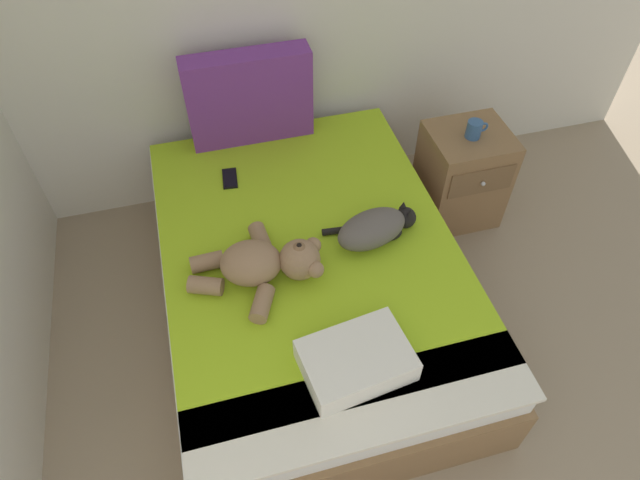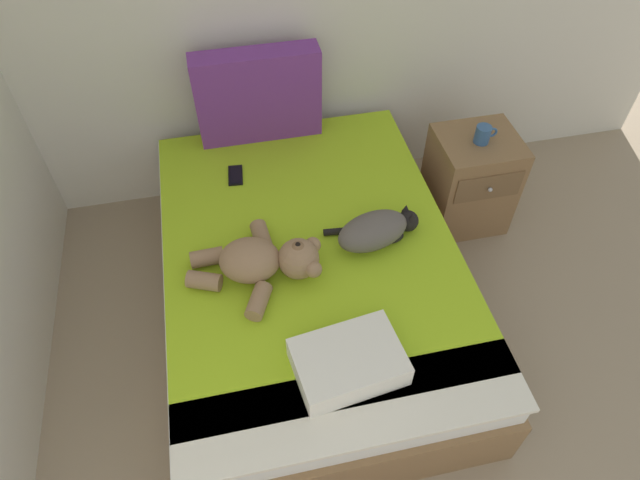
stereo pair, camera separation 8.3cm
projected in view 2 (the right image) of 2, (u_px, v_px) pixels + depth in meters
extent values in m
plane|color=gray|center=(465.00, 430.00, 2.46)|extent=(9.22, 9.22, 0.00)
cube|color=olive|center=(311.00, 289.00, 2.78)|extent=(1.37, 1.91, 0.31)
cube|color=white|center=(310.00, 259.00, 2.60)|extent=(1.33, 1.85, 0.16)
cube|color=#9EC61E|center=(307.00, 237.00, 2.57)|extent=(1.32, 1.72, 0.02)
cube|color=silver|center=(354.00, 408.00, 2.02)|extent=(1.32, 0.31, 0.02)
cube|color=#72338C|center=(258.00, 96.00, 2.88)|extent=(0.65, 0.14, 0.49)
ellipsoid|color=#59514C|center=(373.00, 231.00, 2.48)|extent=(0.38, 0.27, 0.15)
sphere|color=black|center=(408.00, 221.00, 2.56)|extent=(0.10, 0.10, 0.10)
cone|color=black|center=(406.00, 208.00, 2.53)|extent=(0.04, 0.04, 0.04)
cone|color=black|center=(413.00, 216.00, 2.50)|extent=(0.04, 0.04, 0.04)
cylinder|color=black|center=(341.00, 231.00, 2.56)|extent=(0.16, 0.05, 0.03)
ellipsoid|color=black|center=(394.00, 237.00, 2.53)|extent=(0.11, 0.08, 0.04)
ellipsoid|color=#937051|center=(250.00, 260.00, 2.35)|extent=(0.30, 0.26, 0.18)
sphere|color=#937051|center=(299.00, 259.00, 2.36)|extent=(0.18, 0.18, 0.18)
sphere|color=brown|center=(298.00, 250.00, 2.31)|extent=(0.07, 0.07, 0.07)
sphere|color=black|center=(298.00, 245.00, 2.29)|extent=(0.02, 0.02, 0.02)
sphere|color=#937051|center=(313.00, 245.00, 2.39)|extent=(0.07, 0.07, 0.07)
sphere|color=#937051|center=(314.00, 269.00, 2.31)|extent=(0.07, 0.07, 0.07)
cylinder|color=#937051|center=(261.00, 237.00, 2.51)|extent=(0.09, 0.16, 0.08)
cylinder|color=#937051|center=(207.00, 258.00, 2.43)|extent=(0.15, 0.08, 0.08)
cylinder|color=#937051|center=(259.00, 301.00, 2.27)|extent=(0.13, 0.17, 0.08)
cylinder|color=#937051|center=(204.00, 281.00, 2.34)|extent=(0.16, 0.12, 0.08)
cube|color=black|center=(235.00, 175.00, 2.83)|extent=(0.09, 0.15, 0.01)
cube|color=black|center=(235.00, 175.00, 2.83)|extent=(0.07, 0.14, 0.00)
cube|color=white|center=(348.00, 362.00, 2.07)|extent=(0.43, 0.33, 0.11)
cube|color=olive|center=(469.00, 181.00, 3.11)|extent=(0.43, 0.38, 0.58)
cube|color=brown|center=(489.00, 188.00, 2.89)|extent=(0.37, 0.01, 0.16)
sphere|color=#B2B2B7|center=(490.00, 190.00, 2.88)|extent=(0.02, 0.02, 0.02)
cylinder|color=#33598C|center=(483.00, 134.00, 2.85)|extent=(0.08, 0.08, 0.09)
torus|color=#33598C|center=(492.00, 132.00, 2.85)|extent=(0.06, 0.01, 0.06)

